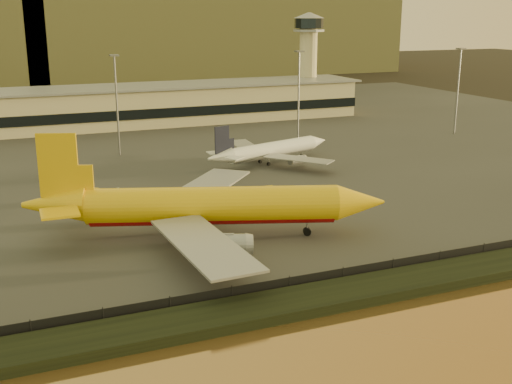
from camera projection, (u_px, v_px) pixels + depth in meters
ground at (288, 255)px, 97.62m from camera, size 900.00×900.00×0.00m
embankment at (345, 294)px, 82.31m from camera, size 320.00×7.00×1.40m
tarmac at (145, 142)px, 182.05m from camera, size 320.00×220.00×0.20m
perimeter_fence at (330, 278)px, 85.71m from camera, size 300.00×0.05×2.20m
terminal_building at (76, 109)px, 202.18m from camera, size 202.00×25.00×12.60m
control_tower at (308, 52)px, 234.17m from camera, size 11.20×11.20×35.50m
apron_light_masts at (217, 92)px, 165.62m from camera, size 152.20×12.20×25.40m
distant_hills at (14, 20)px, 383.76m from camera, size 470.00×160.00×70.00m
dhl_cargo_jet at (206, 207)px, 103.25m from camera, size 56.77×53.99×17.44m
white_narrowbody_jet at (271, 150)px, 155.42m from camera, size 36.55×34.80×10.71m
gse_vehicle_yellow at (264, 192)px, 127.70m from camera, size 4.28×2.08×1.89m
gse_vehicle_white at (112, 195)px, 125.16m from camera, size 4.71×3.22×1.94m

